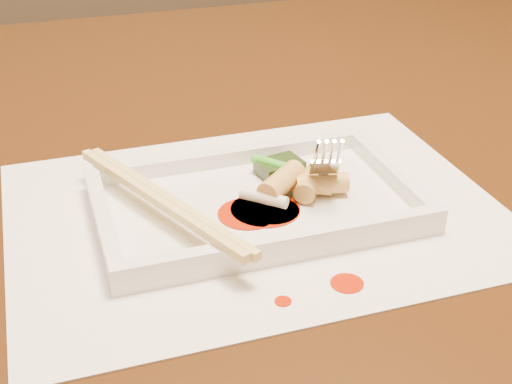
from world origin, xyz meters
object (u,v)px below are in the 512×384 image
object	(u,v)px
placemat	(256,212)
chopstick_a	(156,200)
table	(138,222)
fork	(330,101)
plate_base	(256,207)

from	to	relation	value
placemat	chopstick_a	bearing A→B (deg)	180.00
table	fork	distance (m)	0.29
placemat	fork	xyz separation A→B (m)	(0.07, 0.02, 0.08)
chopstick_a	fork	bearing A→B (deg)	6.75
plate_base	table	bearing A→B (deg)	112.72
placemat	fork	distance (m)	0.11
placemat	table	bearing A→B (deg)	112.72
placemat	chopstick_a	size ratio (longest dim) A/B	1.85
table	placemat	xyz separation A→B (m)	(0.08, -0.18, 0.10)
placemat	plate_base	xyz separation A→B (m)	(0.00, 0.00, 0.00)
table	chopstick_a	bearing A→B (deg)	-92.17
placemat	plate_base	world-z (taller)	plate_base
plate_base	chopstick_a	distance (m)	0.08
chopstick_a	fork	distance (m)	0.16
plate_base	fork	size ratio (longest dim) A/B	1.86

